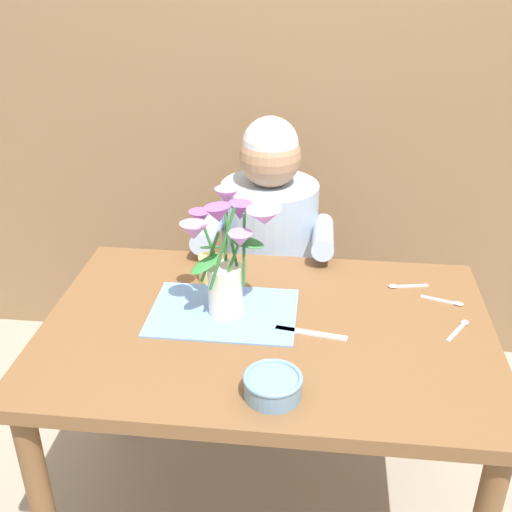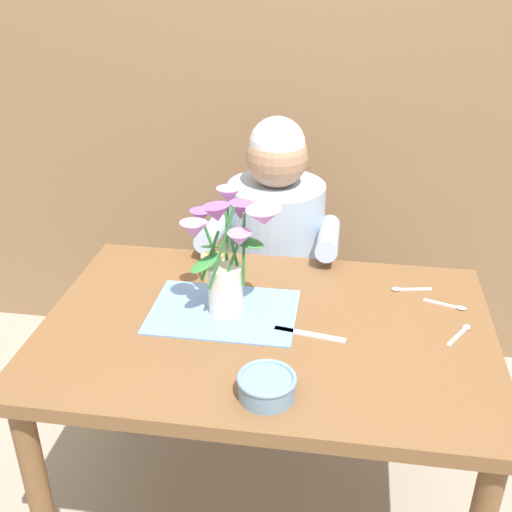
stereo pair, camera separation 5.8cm
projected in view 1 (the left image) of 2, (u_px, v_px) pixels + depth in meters
wood_panel_backdrop at (295, 57)px, 2.35m from camera, size 4.00×0.10×2.50m
dining_table at (267, 354)px, 1.71m from camera, size 1.20×0.80×0.74m
seated_person at (269, 271)px, 2.29m from camera, size 0.45×0.47×1.14m
striped_placemat at (223, 312)px, 1.71m from camera, size 0.40×0.28×0.00m
flower_vase at (228, 252)px, 1.62m from camera, size 0.29×0.27×0.36m
ceramic_bowl at (273, 385)px, 1.40m from camera, size 0.14×0.14×0.06m
dinner_knife at (311, 333)px, 1.63m from camera, size 0.19×0.05×0.00m
coffee_cup at (210, 268)px, 1.86m from camera, size 0.09×0.07×0.08m
spoon_0 at (461, 327)px, 1.65m from camera, size 0.08×0.11×0.01m
spoon_1 at (402, 286)px, 1.84m from camera, size 0.12×0.04×0.01m
spoon_2 at (449, 302)px, 1.76m from camera, size 0.12×0.05×0.01m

